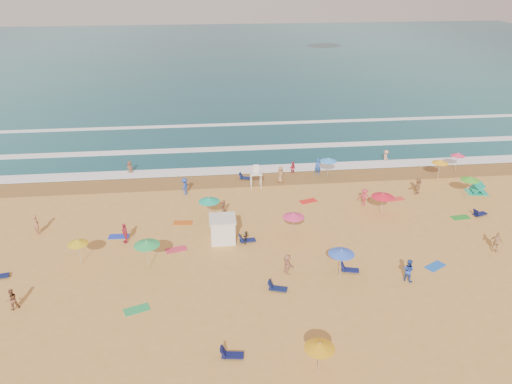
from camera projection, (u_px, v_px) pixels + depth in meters
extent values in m
plane|color=gold|center=(267.00, 237.00, 42.47)|extent=(220.00, 220.00, 0.00)
cube|color=#0C4756|center=(222.00, 59.00, 118.11)|extent=(220.00, 140.00, 0.18)
plane|color=olive|center=(252.00, 179.00, 53.72)|extent=(220.00, 220.00, 0.00)
cube|color=white|center=(250.00, 169.00, 55.93)|extent=(200.00, 2.20, 0.05)
cube|color=white|center=(244.00, 148.00, 62.24)|extent=(200.00, 1.60, 0.05)
cube|color=white|center=(238.00, 124.00, 71.24)|extent=(200.00, 1.20, 0.05)
cube|color=white|center=(223.00, 230.00, 41.63)|extent=(2.00, 2.00, 2.00)
cube|color=silver|center=(222.00, 219.00, 41.18)|extent=(2.20, 2.20, 0.12)
imported|color=black|center=(246.00, 236.00, 41.77)|extent=(0.89, 1.84, 0.93)
cone|color=green|center=(147.00, 243.00, 37.33)|extent=(1.97, 1.97, 0.35)
cone|color=blue|center=(341.00, 252.00, 36.23)|extent=(1.92, 1.92, 0.35)
cone|color=red|center=(383.00, 195.00, 45.44)|extent=(2.06, 2.06, 0.35)
cone|color=#15B089|center=(209.00, 200.00, 43.98)|extent=(1.87, 1.87, 0.35)
cone|color=#FFB01A|center=(440.00, 162.00, 52.38)|extent=(1.73, 1.73, 0.35)
cone|color=green|center=(470.00, 178.00, 48.49)|extent=(1.82, 1.82, 0.35)
cone|color=orange|center=(320.00, 346.00, 27.77)|extent=(1.75, 1.75, 0.35)
cone|color=#EA3470|center=(294.00, 215.00, 41.59)|extent=(1.83, 1.83, 0.35)
cone|color=#389AFF|center=(328.00, 159.00, 53.56)|extent=(1.82, 1.82, 0.35)
cone|color=gold|center=(78.00, 242.00, 37.85)|extent=(1.58, 1.58, 0.35)
cone|color=#F03561|center=(458.00, 154.00, 55.16)|extent=(1.55, 1.55, 0.35)
cube|color=#0D1245|center=(233.00, 355.00, 29.60)|extent=(1.36, 0.73, 0.34)
cube|color=#101A54|center=(248.00, 240.00, 41.71)|extent=(1.34, 0.67, 0.34)
cube|color=#0E1A49|center=(278.00, 289.00, 35.58)|extent=(1.41, 0.94, 0.34)
cube|color=#101752|center=(350.00, 270.00, 37.72)|extent=(1.40, 0.88, 0.34)
cube|color=#0E1449|center=(480.00, 214.00, 46.01)|extent=(1.41, 0.96, 0.34)
cube|color=#0F1C4D|center=(246.00, 178.00, 53.59)|extent=(1.40, 0.87, 0.34)
cube|color=#2035C8|center=(119.00, 236.00, 42.59)|extent=(1.73, 0.91, 0.03)
cube|color=green|center=(137.00, 309.00, 33.71)|extent=(1.89, 1.38, 0.03)
cube|color=#C95716|center=(183.00, 223.00, 44.79)|extent=(1.78, 1.03, 0.03)
cube|color=#D4314B|center=(176.00, 250.00, 40.67)|extent=(1.86, 1.27, 0.03)
cube|color=red|center=(308.00, 201.00, 48.81)|extent=(1.88, 1.33, 0.03)
cube|color=blue|center=(435.00, 266.00, 38.46)|extent=(1.90, 1.59, 0.03)
cube|color=#238E2A|center=(460.00, 217.00, 45.72)|extent=(1.78, 1.04, 0.03)
cube|color=#DD3C34|center=(396.00, 199.00, 49.21)|extent=(1.81, 1.12, 0.03)
imported|color=brown|center=(223.00, 209.00, 45.46)|extent=(0.56, 0.71, 1.71)
imported|color=#A26A4A|center=(37.00, 225.00, 42.59)|extent=(0.70, 0.80, 1.83)
imported|color=tan|center=(287.00, 264.00, 37.28)|extent=(0.82, 1.58, 1.62)
imported|color=#2554B0|center=(318.00, 167.00, 54.42)|extent=(0.75, 0.56, 1.89)
imported|color=#9D7348|center=(280.00, 174.00, 52.60)|extent=(0.93, 1.04, 1.78)
imported|color=tan|center=(497.00, 242.00, 40.04)|extent=(1.01, 1.03, 1.74)
imported|color=#AB7D4F|center=(418.00, 186.00, 50.05)|extent=(1.60, 1.36, 1.73)
imported|color=tan|center=(386.00, 157.00, 58.15)|extent=(0.72, 1.13, 1.66)
imported|color=#C1303F|center=(364.00, 197.00, 47.65)|extent=(1.27, 0.97, 1.74)
imported|color=brown|center=(130.00, 168.00, 54.96)|extent=(0.98, 0.92, 1.68)
imported|color=#B82E44|center=(125.00, 233.00, 41.39)|extent=(0.87, 1.11, 1.76)
imported|color=#C13044|center=(293.00, 168.00, 55.26)|extent=(0.91, 0.84, 1.50)
imported|color=brown|center=(12.00, 299.00, 33.48)|extent=(0.95, 0.90, 1.55)
imported|color=#2443AB|center=(185.00, 186.00, 49.84)|extent=(1.09, 1.32, 1.78)
imported|color=#274AB8|center=(408.00, 270.00, 36.42)|extent=(1.09, 1.10, 1.79)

